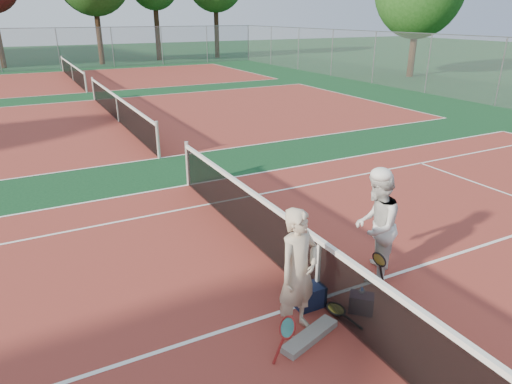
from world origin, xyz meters
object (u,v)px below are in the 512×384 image
(net_main, at_px, (318,270))
(racket_spare, at_px, (336,311))
(player_a, at_px, (298,273))
(player_b, at_px, (376,226))
(sports_bag_purple, at_px, (361,303))
(racket_red, at_px, (287,338))
(water_bottle, at_px, (361,299))
(racket_black_held, at_px, (378,269))
(sports_bag_navy, at_px, (309,296))

(net_main, xyz_separation_m, racket_spare, (0.05, -0.40, -0.45))
(player_a, height_order, racket_spare, player_a)
(player_b, distance_m, sports_bag_purple, 1.26)
(racket_spare, distance_m, sports_bag_purple, 0.38)
(net_main, height_order, racket_red, net_main)
(net_main, height_order, water_bottle, net_main)
(net_main, relative_size, player_b, 6.23)
(racket_red, height_order, racket_black_held, racket_black_held)
(net_main, bearing_deg, racket_red, -141.14)
(sports_bag_navy, bearing_deg, racket_spare, -56.39)
(racket_red, distance_m, racket_spare, 1.14)
(racket_red, height_order, water_bottle, racket_red)
(net_main, xyz_separation_m, player_a, (-0.62, -0.42, 0.36))
(net_main, xyz_separation_m, racket_red, (-0.99, -0.80, -0.24))
(player_a, xyz_separation_m, racket_red, (-0.38, -0.38, -0.60))
(sports_bag_purple, height_order, water_bottle, water_bottle)
(racket_black_held, distance_m, water_bottle, 0.73)
(player_a, xyz_separation_m, water_bottle, (1.07, -0.03, -0.72))
(player_b, height_order, water_bottle, player_b)
(sports_bag_purple, bearing_deg, water_bottle, 53.62)
(racket_black_held, bearing_deg, sports_bag_navy, -15.51)
(water_bottle, bearing_deg, racket_red, -166.34)
(player_b, bearing_deg, sports_bag_navy, -29.19)
(player_b, xyz_separation_m, racket_spare, (-1.12, -0.56, -0.82))
(net_main, relative_size, racket_black_held, 19.22)
(racket_black_held, distance_m, racket_spare, 1.09)
(sports_bag_purple, xyz_separation_m, water_bottle, (0.04, 0.06, 0.01))
(player_a, relative_size, racket_spare, 2.92)
(sports_bag_purple, relative_size, water_bottle, 1.11)
(player_b, distance_m, racket_black_held, 0.65)
(water_bottle, bearing_deg, player_a, 178.29)
(net_main, xyz_separation_m, water_bottle, (0.45, -0.45, -0.36))
(racket_red, distance_m, water_bottle, 1.49)
(player_b, bearing_deg, player_a, -20.74)
(player_a, xyz_separation_m, racket_spare, (0.67, 0.02, -0.81))
(racket_spare, bearing_deg, sports_bag_navy, 20.02)
(player_b, xyz_separation_m, racket_red, (-2.16, -0.96, -0.61))
(sports_bag_purple, bearing_deg, racket_black_held, 32.46)
(racket_spare, height_order, sports_bag_purple, sports_bag_purple)
(racket_black_held, distance_m, sports_bag_navy, 1.25)
(net_main, bearing_deg, racket_black_held, -4.67)
(racket_black_held, relative_size, racket_spare, 0.96)
(water_bottle, bearing_deg, sports_bag_purple, -126.38)
(net_main, relative_size, water_bottle, 36.60)
(player_b, distance_m, sports_bag_navy, 1.54)
(net_main, relative_size, racket_spare, 18.38)
(sports_bag_navy, height_order, sports_bag_purple, sports_bag_navy)
(player_a, bearing_deg, racket_black_held, -4.31)
(player_b, height_order, racket_spare, player_b)
(net_main, xyz_separation_m, player_b, (1.17, 0.16, 0.37))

